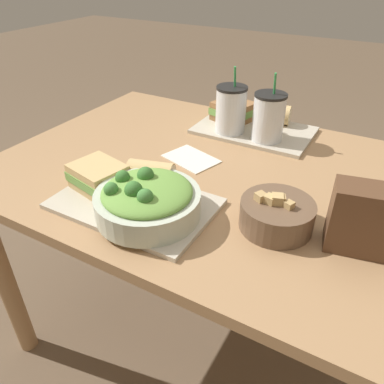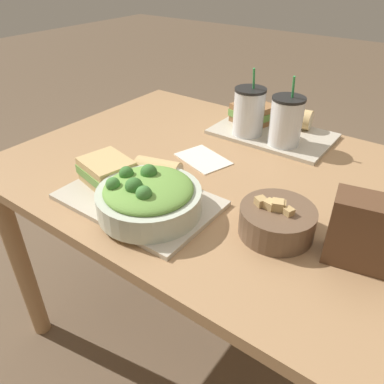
% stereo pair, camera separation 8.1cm
% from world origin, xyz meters
% --- Properties ---
extents(ground_plane, '(12.00, 12.00, 0.00)m').
position_xyz_m(ground_plane, '(0.00, 0.00, 0.00)').
color(ground_plane, brown).
extents(dining_table, '(1.28, 0.88, 0.72)m').
position_xyz_m(dining_table, '(0.00, 0.00, 0.63)').
color(dining_table, '#A37A51').
rests_on(dining_table, ground_plane).
extents(tray_near, '(0.38, 0.24, 0.01)m').
position_xyz_m(tray_near, '(-0.11, -0.25, 0.73)').
color(tray_near, '#BCB29E').
rests_on(tray_near, dining_table).
extents(tray_far, '(0.38, 0.24, 0.01)m').
position_xyz_m(tray_far, '(-0.02, 0.30, 0.73)').
color(tray_far, '#BCB29E').
rests_on(tray_far, dining_table).
extents(salad_bowl, '(0.24, 0.24, 0.10)m').
position_xyz_m(salad_bowl, '(-0.05, -0.28, 0.78)').
color(salad_bowl, beige).
rests_on(salad_bowl, tray_near).
extents(soup_bowl, '(0.16, 0.16, 0.08)m').
position_xyz_m(soup_bowl, '(0.21, -0.16, 0.76)').
color(soup_bowl, brown).
rests_on(soup_bowl, dining_table).
extents(sandwich_near, '(0.15, 0.13, 0.06)m').
position_xyz_m(sandwich_near, '(-0.23, -0.24, 0.77)').
color(sandwich_near, tan).
rests_on(sandwich_near, tray_near).
extents(baguette_near, '(0.13, 0.09, 0.07)m').
position_xyz_m(baguette_near, '(-0.12, -0.17, 0.77)').
color(baguette_near, tan).
rests_on(baguette_near, tray_near).
extents(sandwich_far, '(0.15, 0.15, 0.06)m').
position_xyz_m(sandwich_far, '(-0.12, 0.33, 0.77)').
color(sandwich_far, olive).
rests_on(sandwich_far, tray_far).
extents(baguette_far, '(0.09, 0.08, 0.07)m').
position_xyz_m(baguette_far, '(0.03, 0.38, 0.77)').
color(baguette_far, tan).
rests_on(baguette_far, tray_far).
extents(drink_cup_dark, '(0.10, 0.10, 0.21)m').
position_xyz_m(drink_cup_dark, '(-0.08, 0.24, 0.81)').
color(drink_cup_dark, silver).
rests_on(drink_cup_dark, tray_far).
extents(drink_cup_red, '(0.10, 0.10, 0.21)m').
position_xyz_m(drink_cup_red, '(0.04, 0.24, 0.80)').
color(drink_cup_red, silver).
rests_on(drink_cup_red, tray_far).
extents(chip_bag, '(0.15, 0.10, 0.15)m').
position_xyz_m(chip_bag, '(0.38, -0.15, 0.80)').
color(chip_bag, brown).
rests_on(chip_bag, dining_table).
extents(napkin_folded, '(0.18, 0.15, 0.00)m').
position_xyz_m(napkin_folded, '(-0.11, 0.02, 0.73)').
color(napkin_folded, silver).
rests_on(napkin_folded, dining_table).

